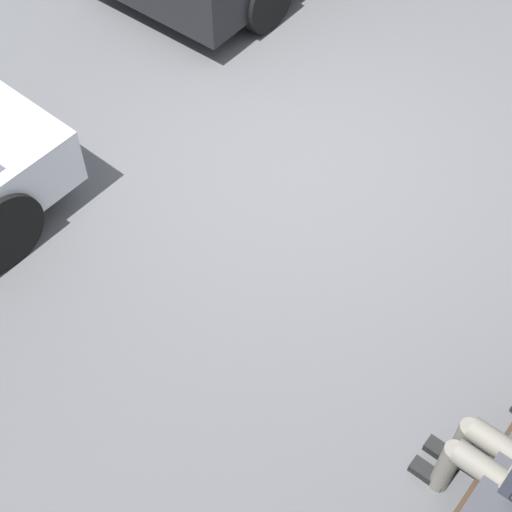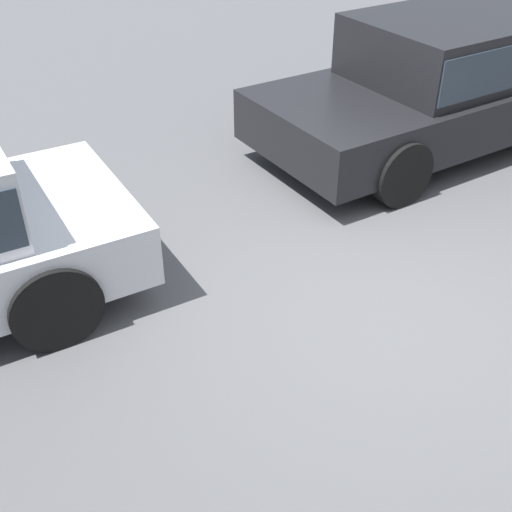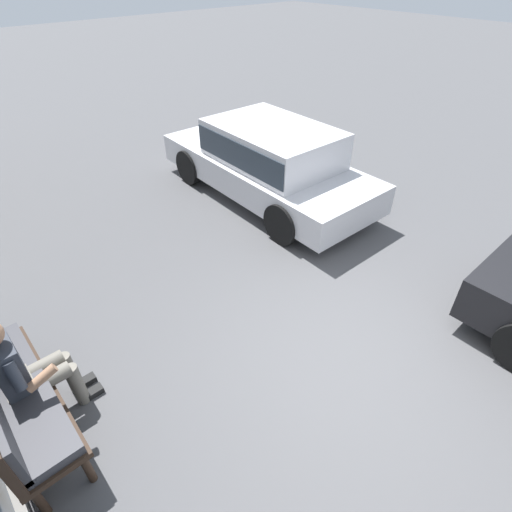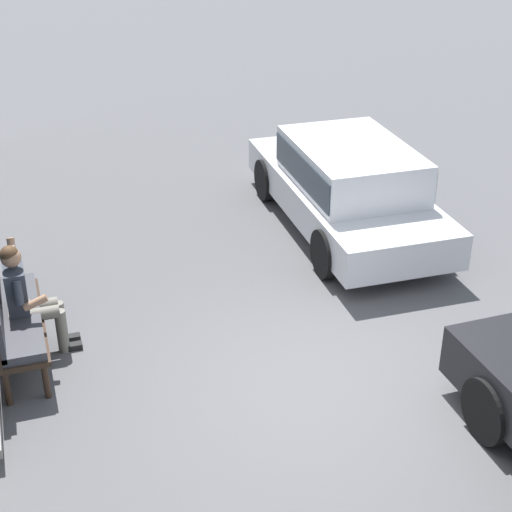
{
  "view_description": "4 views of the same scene",
  "coord_description": "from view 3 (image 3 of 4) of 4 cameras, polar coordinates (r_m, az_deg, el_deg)",
  "views": [
    {
      "loc": [
        3.87,
        2.6,
        4.83
      ],
      "look_at": [
        1.54,
        0.74,
        0.87
      ],
      "focal_mm": 55.0,
      "sensor_mm": 36.0,
      "label": 1
    },
    {
      "loc": [
        2.86,
        2.6,
        3.19
      ],
      "look_at": [
        1.31,
        0.09,
        1.15
      ],
      "focal_mm": 45.0,
      "sensor_mm": 36.0,
      "label": 2
    },
    {
      "loc": [
        -1.4,
        2.6,
        3.66
      ],
      "look_at": [
        1.43,
        0.1,
        0.79
      ],
      "focal_mm": 28.0,
      "sensor_mm": 36.0,
      "label": 3
    },
    {
      "loc": [
        -6.18,
        2.6,
        5.16
      ],
      "look_at": [
        1.1,
        0.2,
        1.09
      ],
      "focal_mm": 55.0,
      "sensor_mm": 36.0,
      "label": 4
    }
  ],
  "objects": [
    {
      "name": "parked_car_mid",
      "position": [
        7.28,
        1.82,
        13.71
      ],
      "size": [
        4.34,
        1.9,
        1.36
      ],
      "color": "silver",
      "rests_on": "ground_plane"
    },
    {
      "name": "ground_plane",
      "position": [
        4.71,
        12.97,
        -15.22
      ],
      "size": [
        60.0,
        60.0,
        0.0
      ],
      "primitive_type": "plane",
      "color": "#4C4C4F"
    },
    {
      "name": "bench",
      "position": [
        4.27,
        -32.24,
        -16.47
      ],
      "size": [
        1.81,
        0.55,
        1.03
      ],
      "color": "#332319",
      "rests_on": "ground_plane"
    },
    {
      "name": "person_on_phone",
      "position": [
        4.22,
        -30.16,
        -13.57
      ],
      "size": [
        0.73,
        0.74,
        1.37
      ],
      "color": "#6B665B",
      "rests_on": "ground_plane"
    }
  ]
}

